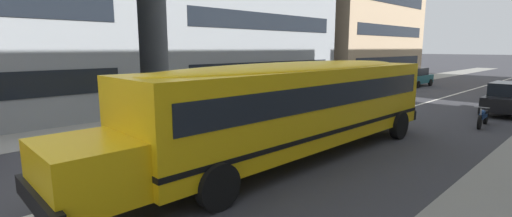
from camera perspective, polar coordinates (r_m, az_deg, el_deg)
ground_plane at (r=13.66m, az=7.30°, el=-4.78°), size 400.00×400.00×0.00m
sidewalk_far at (r=18.73m, az=-10.03°, el=-0.87°), size 120.00×3.00×0.01m
lane_centreline at (r=13.66m, az=7.30°, el=-4.76°), size 110.00×0.16×0.01m
school_bus at (r=11.04m, az=6.33°, el=1.15°), size 13.34×3.26×2.98m
parked_car_silver_by_entrance at (r=26.20m, az=16.76°, el=3.71°), size 3.96×1.99×1.64m
parked_car_black_mid_block at (r=22.36m, az=35.43°, el=1.35°), size 3.92×1.92×1.64m
parked_car_teal_under_tree at (r=34.92m, az=24.14°, el=4.68°), size 3.97×2.01×1.64m
motorcycle_near_kerb at (r=18.39m, az=32.65°, el=-1.12°), size 2.00×0.56×0.94m
apartment_block_far_right at (r=43.55m, az=12.67°, el=13.77°), size 17.01×13.79×13.30m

